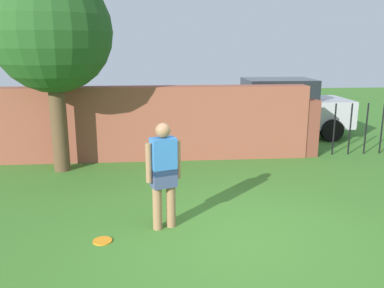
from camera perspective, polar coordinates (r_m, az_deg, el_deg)
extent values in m
plane|color=#3D7528|center=(6.03, 6.49, -12.98)|extent=(40.00, 40.00, 0.00)
cube|color=brown|center=(9.76, -7.06, 2.88)|extent=(7.96, 0.50, 1.76)
cylinder|color=brown|center=(9.21, -18.20, 3.28)|extent=(0.35, 0.35, 2.28)
sphere|color=#23511E|center=(9.08, -19.09, 14.64)|extent=(2.48, 2.48, 2.48)
cylinder|color=#9E704C|center=(6.19, -2.97, -7.87)|extent=(0.14, 0.14, 0.85)
cylinder|color=#9E704C|center=(6.12, -4.91, -8.16)|extent=(0.14, 0.14, 0.85)
cube|color=#3F4C72|center=(6.03, -3.99, -4.70)|extent=(0.41, 0.33, 0.28)
cube|color=#3372BF|center=(5.93, -4.05, -1.73)|extent=(0.41, 0.33, 0.55)
sphere|color=#9E704C|center=(5.84, -4.11, 1.91)|extent=(0.22, 0.22, 0.22)
cylinder|color=#9E704C|center=(6.03, -2.03, -2.18)|extent=(0.09, 0.09, 0.58)
cylinder|color=#9E704C|center=(5.88, -6.09, -2.66)|extent=(0.09, 0.09, 0.58)
cube|color=brown|center=(10.46, 15.91, 2.19)|extent=(0.44, 0.44, 1.40)
cylinder|color=black|center=(10.57, 17.26, 1.94)|extent=(0.04, 0.04, 1.30)
cylinder|color=black|center=(10.73, 19.32, 1.95)|extent=(0.04, 0.04, 1.30)
cylinder|color=black|center=(10.91, 21.31, 1.96)|extent=(0.04, 0.04, 1.30)
cylinder|color=black|center=(11.10, 23.23, 1.97)|extent=(0.04, 0.04, 1.30)
cylinder|color=black|center=(11.30, 25.09, 1.98)|extent=(0.04, 0.04, 1.30)
cube|color=#B7B7BC|center=(12.54, 11.88, 4.37)|extent=(4.21, 1.73, 0.80)
cube|color=#1E2328|center=(12.45, 12.04, 7.55)|extent=(2.01, 1.51, 0.60)
cylinder|color=black|center=(13.85, 16.19, 3.31)|extent=(0.64, 0.22, 0.64)
cylinder|color=black|center=(12.31, 19.03, 1.84)|extent=(0.64, 0.22, 0.64)
cylinder|color=black|center=(13.10, 4.98, 3.24)|extent=(0.64, 0.22, 0.64)
cylinder|color=black|center=(11.47, 6.47, 1.68)|extent=(0.64, 0.22, 0.64)
cylinder|color=orange|center=(6.04, -12.45, -13.13)|extent=(0.27, 0.27, 0.02)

